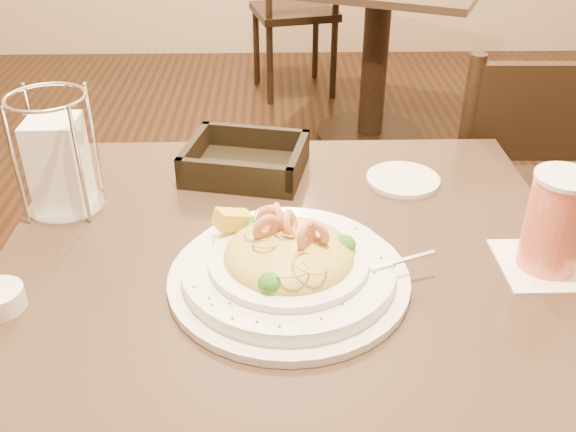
{
  "coord_description": "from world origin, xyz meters",
  "views": [
    {
      "loc": [
        -0.02,
        -0.78,
        1.34
      ],
      "look_at": [
        0.0,
        0.02,
        0.85
      ],
      "focal_mm": 40.0,
      "sensor_mm": 36.0,
      "label": 1
    }
  ],
  "objects_px": {
    "bread_basket": "(246,163)",
    "side_plate": "(403,179)",
    "main_table": "(288,383)",
    "pasta_bowl": "(289,264)",
    "napkin_caddy": "(59,162)",
    "background_table": "(377,31)",
    "drink_glass": "(555,223)",
    "dining_chair_near": "(510,202)",
    "dining_chair_far": "(296,5)"
  },
  "relations": [
    {
      "from": "bread_basket",
      "to": "side_plate",
      "type": "distance_m",
      "value": 0.3
    },
    {
      "from": "main_table",
      "to": "pasta_bowl",
      "type": "bearing_deg",
      "value": -90.82
    },
    {
      "from": "side_plate",
      "to": "napkin_caddy",
      "type": "bearing_deg",
      "value": -172.45
    },
    {
      "from": "napkin_caddy",
      "to": "side_plate",
      "type": "bearing_deg",
      "value": 7.55
    },
    {
      "from": "background_table",
      "to": "napkin_caddy",
      "type": "relative_size",
      "value": 5.72
    },
    {
      "from": "background_table",
      "to": "drink_glass",
      "type": "relative_size",
      "value": 7.68
    },
    {
      "from": "napkin_caddy",
      "to": "side_plate",
      "type": "relative_size",
      "value": 1.52
    },
    {
      "from": "background_table",
      "to": "pasta_bowl",
      "type": "distance_m",
      "value": 2.23
    },
    {
      "from": "main_table",
      "to": "side_plate",
      "type": "bearing_deg",
      "value": 50.49
    },
    {
      "from": "side_plate",
      "to": "bread_basket",
      "type": "bearing_deg",
      "value": 171.83
    },
    {
      "from": "dining_chair_near",
      "to": "napkin_caddy",
      "type": "distance_m",
      "value": 1.13
    },
    {
      "from": "pasta_bowl",
      "to": "drink_glass",
      "type": "distance_m",
      "value": 0.39
    },
    {
      "from": "pasta_bowl",
      "to": "side_plate",
      "type": "relative_size",
      "value": 2.84
    },
    {
      "from": "main_table",
      "to": "background_table",
      "type": "distance_m",
      "value": 2.18
    },
    {
      "from": "main_table",
      "to": "bread_basket",
      "type": "bearing_deg",
      "value": 103.41
    },
    {
      "from": "background_table",
      "to": "bread_basket",
      "type": "height_order",
      "value": "bread_basket"
    },
    {
      "from": "background_table",
      "to": "side_plate",
      "type": "height_order",
      "value": "side_plate"
    },
    {
      "from": "main_table",
      "to": "background_table",
      "type": "bearing_deg",
      "value": 77.98
    },
    {
      "from": "dining_chair_far",
      "to": "side_plate",
      "type": "height_order",
      "value": "dining_chair_far"
    },
    {
      "from": "dining_chair_near",
      "to": "bread_basket",
      "type": "distance_m",
      "value": 0.8
    },
    {
      "from": "main_table",
      "to": "dining_chair_far",
      "type": "xyz_separation_m",
      "value": [
        0.11,
        2.75,
        -0.03
      ]
    },
    {
      "from": "main_table",
      "to": "dining_chair_near",
      "type": "bearing_deg",
      "value": 47.34
    },
    {
      "from": "main_table",
      "to": "dining_chair_far",
      "type": "height_order",
      "value": "dining_chair_far"
    },
    {
      "from": "dining_chair_far",
      "to": "bread_basket",
      "type": "xyz_separation_m",
      "value": [
        -0.18,
        -2.44,
        0.29
      ]
    },
    {
      "from": "drink_glass",
      "to": "background_table",
      "type": "bearing_deg",
      "value": 88.23
    },
    {
      "from": "background_table",
      "to": "napkin_caddy",
      "type": "height_order",
      "value": "napkin_caddy"
    },
    {
      "from": "background_table",
      "to": "dining_chair_far",
      "type": "bearing_deg",
      "value": 119.38
    },
    {
      "from": "napkin_caddy",
      "to": "dining_chair_near",
      "type": "bearing_deg",
      "value": 25.04
    },
    {
      "from": "dining_chair_near",
      "to": "pasta_bowl",
      "type": "bearing_deg",
      "value": 50.16
    },
    {
      "from": "pasta_bowl",
      "to": "bread_basket",
      "type": "relative_size",
      "value": 1.55
    },
    {
      "from": "bread_basket",
      "to": "napkin_caddy",
      "type": "distance_m",
      "value": 0.34
    },
    {
      "from": "dining_chair_near",
      "to": "side_plate",
      "type": "height_order",
      "value": "dining_chair_near"
    },
    {
      "from": "main_table",
      "to": "background_table",
      "type": "relative_size",
      "value": 0.76
    },
    {
      "from": "pasta_bowl",
      "to": "napkin_caddy",
      "type": "relative_size",
      "value": 1.86
    },
    {
      "from": "main_table",
      "to": "napkin_caddy",
      "type": "distance_m",
      "value": 0.54
    },
    {
      "from": "main_table",
      "to": "bread_basket",
      "type": "distance_m",
      "value": 0.41
    },
    {
      "from": "main_table",
      "to": "side_plate",
      "type": "distance_m",
      "value": 0.43
    },
    {
      "from": "drink_glass",
      "to": "side_plate",
      "type": "distance_m",
      "value": 0.33
    },
    {
      "from": "dining_chair_far",
      "to": "drink_glass",
      "type": "bearing_deg",
      "value": 83.07
    },
    {
      "from": "pasta_bowl",
      "to": "bread_basket",
      "type": "bearing_deg",
      "value": 102.07
    },
    {
      "from": "dining_chair_near",
      "to": "dining_chair_far",
      "type": "xyz_separation_m",
      "value": [
        -0.48,
        2.11,
        0.0
      ]
    },
    {
      "from": "main_table",
      "to": "background_table",
      "type": "height_order",
      "value": "same"
    },
    {
      "from": "dining_chair_near",
      "to": "side_plate",
      "type": "bearing_deg",
      "value": 46.67
    },
    {
      "from": "dining_chair_near",
      "to": "drink_glass",
      "type": "bearing_deg",
      "value": 73.93
    },
    {
      "from": "dining_chair_far",
      "to": "napkin_caddy",
      "type": "distance_m",
      "value": 2.63
    },
    {
      "from": "bread_basket",
      "to": "napkin_caddy",
      "type": "height_order",
      "value": "napkin_caddy"
    },
    {
      "from": "background_table",
      "to": "pasta_bowl",
      "type": "relative_size",
      "value": 3.07
    },
    {
      "from": "background_table",
      "to": "side_plate",
      "type": "distance_m",
      "value": 1.9
    },
    {
      "from": "dining_chair_far",
      "to": "pasta_bowl",
      "type": "bearing_deg",
      "value": 75.02
    },
    {
      "from": "drink_glass",
      "to": "dining_chair_near",
      "type": "bearing_deg",
      "value": 72.52
    }
  ]
}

